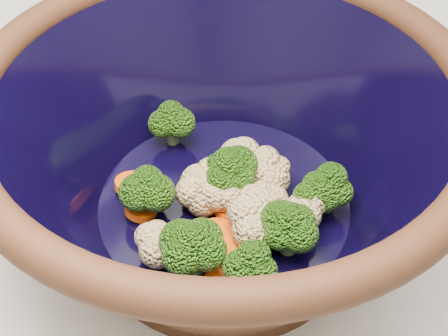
# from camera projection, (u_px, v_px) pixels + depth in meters

# --- Properties ---
(mixing_bowl) EXTENTS (0.45, 0.45, 0.16)m
(mixing_bowl) POSITION_uv_depth(u_px,v_px,m) (224.00, 153.00, 0.46)
(mixing_bowl) COLOR black
(mixing_bowl) RESTS_ON counter
(vegetable_pile) EXTENTS (0.18, 0.15, 0.05)m
(vegetable_pile) POSITION_uv_depth(u_px,v_px,m) (237.00, 198.00, 0.47)
(vegetable_pile) COLOR #608442
(vegetable_pile) RESTS_ON mixing_bowl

